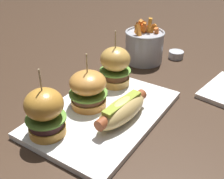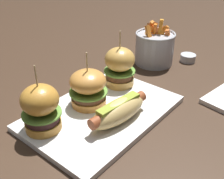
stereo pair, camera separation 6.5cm
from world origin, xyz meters
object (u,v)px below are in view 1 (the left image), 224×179
object	(u,v)px
slider_left	(45,112)
sauce_ramekin	(176,54)
hot_dog	(122,110)
slider_center	(88,89)
fries_bucket	(144,46)
platter_main	(104,113)
slider_right	(115,66)

from	to	relation	value
slider_left	sauce_ramekin	distance (m)	0.55
hot_dog	slider_center	size ratio (longest dim) A/B	1.20
fries_bucket	sauce_ramekin	distance (m)	0.12
platter_main	sauce_ramekin	distance (m)	0.41
platter_main	slider_center	xyz separation A→B (m)	(0.00, 0.04, 0.05)
hot_dog	slider_center	bearing A→B (deg)	85.28
slider_right	sauce_ramekin	bearing A→B (deg)	-12.46
slider_left	slider_center	world-z (taller)	slider_left
fries_bucket	sauce_ramekin	bearing A→B (deg)	-44.84
sauce_ramekin	slider_right	bearing A→B (deg)	167.54
slider_right	sauce_ramekin	world-z (taller)	slider_right
fries_bucket	sauce_ramekin	xyz separation A→B (m)	(0.08, -0.08, -0.04)
slider_left	sauce_ramekin	xyz separation A→B (m)	(0.54, -0.07, -0.05)
platter_main	slider_left	distance (m)	0.15
sauce_ramekin	fries_bucket	bearing A→B (deg)	135.16
platter_main	slider_right	distance (m)	0.15
slider_right	slider_left	bearing A→B (deg)	179.20
hot_dog	slider_right	xyz separation A→B (m)	(0.13, 0.10, 0.03)
platter_main	fries_bucket	distance (m)	0.34
slider_left	slider_right	distance (m)	0.25
hot_dog	platter_main	bearing A→B (deg)	82.20
slider_left	slider_right	world-z (taller)	slider_right
fries_bucket	slider_left	bearing A→B (deg)	-178.13
slider_left	sauce_ramekin	world-z (taller)	slider_left
slider_center	slider_right	world-z (taller)	slider_right
platter_main	slider_center	distance (m)	0.07
hot_dog	slider_right	bearing A→B (deg)	37.76
platter_main	hot_dog	xyz separation A→B (m)	(-0.01, -0.05, 0.03)
platter_main	fries_bucket	xyz separation A→B (m)	(0.33, 0.07, 0.05)
platter_main	slider_left	xyz separation A→B (m)	(-0.13, 0.05, 0.06)
hot_dog	slider_center	distance (m)	0.10
platter_main	hot_dog	bearing A→B (deg)	-97.80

